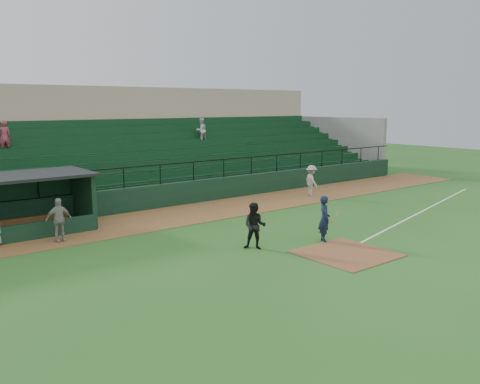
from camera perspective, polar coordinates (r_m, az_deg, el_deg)
ground at (r=18.89m, az=9.57°, el=-6.22°), size 90.00×90.00×0.00m
warning_track at (r=24.76m, az=-4.34°, el=-2.23°), size 40.00×4.00×0.03m
home_plate_dirt at (r=18.26m, az=11.92°, el=-6.81°), size 3.00×3.00×0.03m
foul_line at (r=25.86m, az=19.49°, el=-2.28°), size 17.49×4.44×0.01m
stadium_structure at (r=31.70m, az=-13.08°, el=4.38°), size 38.00×13.08×6.40m
batter_at_plate at (r=19.48m, az=9.52°, el=-3.01°), size 1.15×0.78×1.78m
umpire at (r=18.25m, az=1.68°, el=-3.87°), size 1.04×1.05×1.71m
runner at (r=29.01m, az=8.08°, el=1.28°), size 0.99×1.29×1.76m
dugout_player_a at (r=20.37m, az=-19.81°, el=-2.97°), size 0.99×0.43×1.68m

